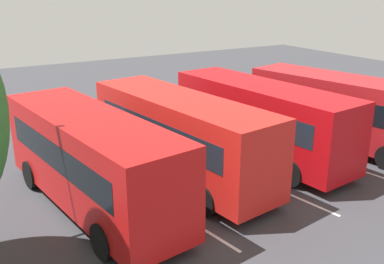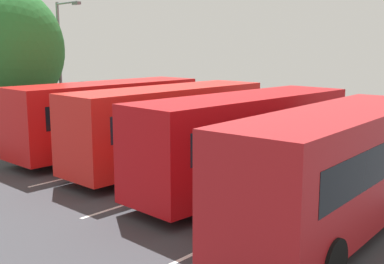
% 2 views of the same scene
% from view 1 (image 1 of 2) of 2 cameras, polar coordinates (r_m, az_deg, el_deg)
% --- Properties ---
extents(ground_plane, '(59.90, 59.90, 0.00)m').
position_cam_1_polar(ground_plane, '(18.99, 4.31, -4.49)').
color(ground_plane, '#38383D').
extents(bus_far_left, '(9.52, 4.35, 3.35)m').
position_cam_1_polar(bus_far_left, '(21.98, 18.94, 2.87)').
color(bus_far_left, '#AD191E').
rests_on(bus_far_left, ground).
extents(bus_center_left, '(9.43, 3.45, 3.35)m').
position_cam_1_polar(bus_center_left, '(19.62, 8.87, 1.85)').
color(bus_center_left, '#B70C11').
rests_on(bus_center_left, ground).
extents(bus_center_right, '(9.46, 3.72, 3.35)m').
position_cam_1_polar(bus_center_right, '(17.22, -1.58, -0.30)').
color(bus_center_right, red).
rests_on(bus_center_right, ground).
extents(bus_far_right, '(9.46, 3.73, 3.35)m').
position_cam_1_polar(bus_far_right, '(15.28, -13.11, -3.32)').
color(bus_far_right, red).
rests_on(bus_far_right, ground).
extents(pedestrian, '(0.41, 0.41, 1.70)m').
position_cam_1_polar(pedestrian, '(26.06, 1.98, 4.30)').
color(pedestrian, '#232833').
rests_on(pedestrian, ground).
extents(lane_stripe_outer_left, '(11.08, 1.96, 0.01)m').
position_cam_1_polar(lane_stripe_outer_left, '(21.48, 13.50, -2.17)').
color(lane_stripe_outer_left, silver).
rests_on(lane_stripe_outer_left, ground).
extents(lane_stripe_inner_left, '(11.08, 1.96, 0.01)m').
position_cam_1_polar(lane_stripe_inner_left, '(18.99, 4.31, -4.48)').
color(lane_stripe_inner_left, silver).
rests_on(lane_stripe_inner_left, ground).
extents(lane_stripe_inner_right, '(11.08, 1.96, 0.01)m').
position_cam_1_polar(lane_stripe_inner_right, '(17.15, -7.31, -7.22)').
color(lane_stripe_inner_right, silver).
rests_on(lane_stripe_inner_right, ground).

